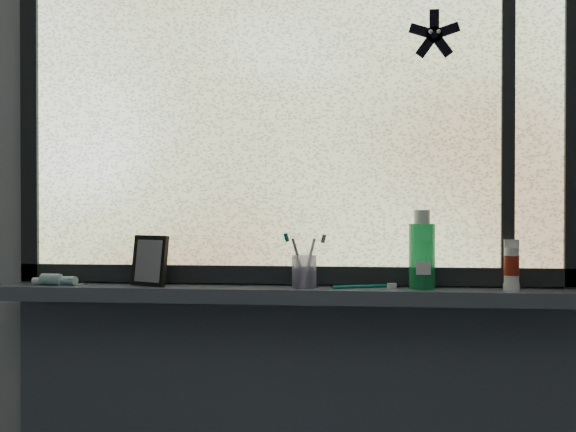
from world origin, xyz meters
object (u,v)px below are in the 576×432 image
Objects in this scene: toothbrush_cup at (304,271)px; vanity_mirror at (150,261)px; mouthwash_bottle at (422,249)px; cream_tube at (511,263)px.

vanity_mirror is at bearing 179.98° from toothbrush_cup.
mouthwash_bottle is at bearing 1.09° from toothbrush_cup.
toothbrush_cup is at bearing 22.56° from vanity_mirror.
cream_tube is at bearing 22.46° from vanity_mirror.
vanity_mirror is at bearing -179.55° from mouthwash_bottle.
vanity_mirror is 0.76m from mouthwash_bottle.
toothbrush_cup is at bearing 179.79° from cream_tube.
vanity_mirror is 0.99m from cream_tube.
toothbrush_cup is 0.92× the size of cream_tube.
mouthwash_bottle reaches higher than vanity_mirror.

